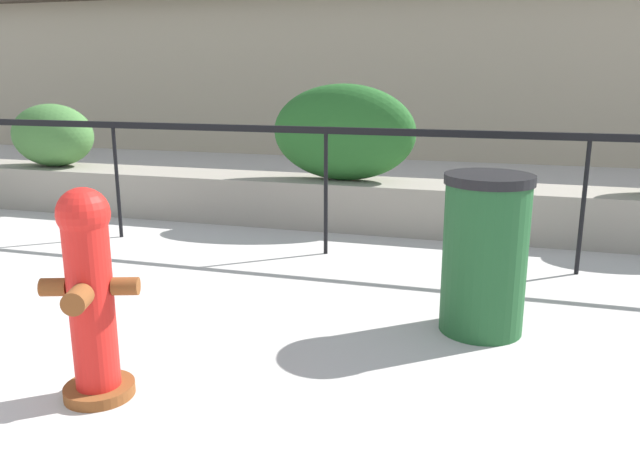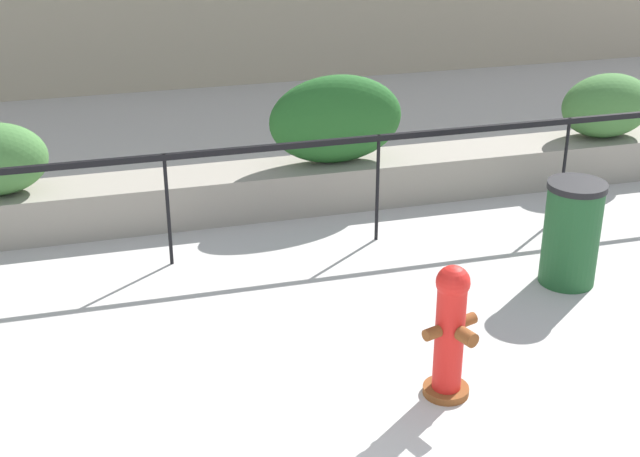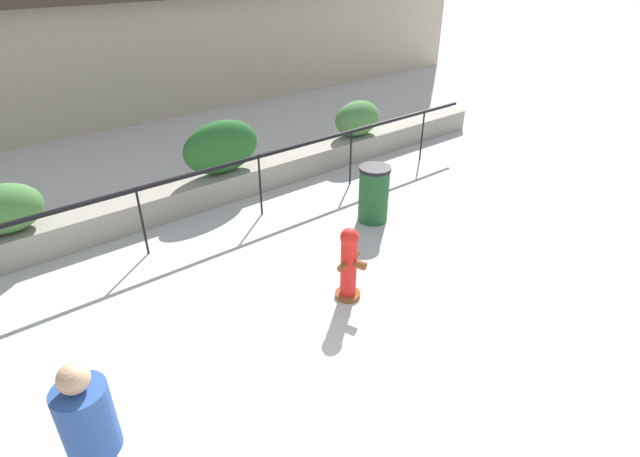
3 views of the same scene
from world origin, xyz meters
name	(u,v)px [view 2 (image 2 of 3)]	position (x,y,z in m)	size (l,w,h in m)	color
planter_wall_low	(158,200)	(0.00, 6.00, 0.25)	(18.00, 0.70, 0.50)	gray
fence_railing_segment	(165,167)	(0.00, 4.90, 1.02)	(15.00, 0.05, 1.15)	black
hedge_bush_2	(336,119)	(2.02, 6.00, 1.00)	(1.53, 0.57, 1.00)	#235B23
hedge_bush_3	(607,106)	(5.46, 6.00, 0.89)	(1.17, 0.70, 0.78)	#427538
fire_hydrant	(450,331)	(1.74, 2.08, 0.55)	(0.48, 0.48, 1.08)	brown
trash_bin	(572,233)	(3.57, 3.49, 0.51)	(0.55, 0.55, 1.01)	#1E5128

